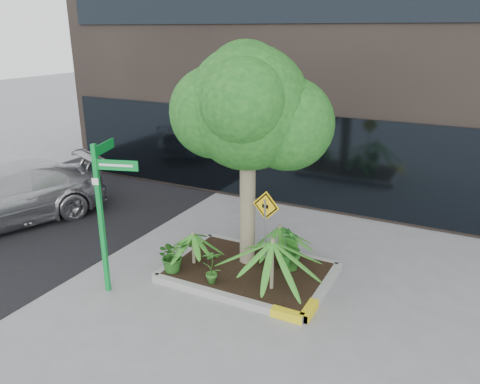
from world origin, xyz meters
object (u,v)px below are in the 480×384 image
at_px(tree, 248,108).
at_px(parked_car, 0,197).
at_px(street_sign_post, 104,203).
at_px(cattle_sign, 266,221).

relative_size(tree, parked_car, 0.89).
height_order(tree, parked_car, tree).
relative_size(tree, street_sign_post, 1.59).
distance_m(tree, cattle_sign, 2.20).
xyz_separation_m(parked_car, cattle_sign, (7.39, 0.23, 0.64)).
bearing_deg(parked_car, cattle_sign, 24.51).
bearing_deg(tree, street_sign_post, -134.08).
bearing_deg(street_sign_post, tree, 28.64).
bearing_deg(parked_car, street_sign_post, 8.31).
distance_m(street_sign_post, cattle_sign, 3.05).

